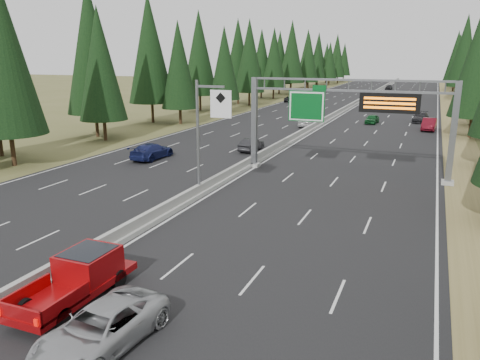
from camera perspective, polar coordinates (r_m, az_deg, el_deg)
road at (r=84.84m, az=12.38°, el=8.02°), size 32.00×260.00×0.08m
shoulder_right at (r=83.64m, az=24.54°, el=6.93°), size 3.60×260.00×0.06m
shoulder_left at (r=89.64m, az=1.00°, el=8.70°), size 3.60×260.00×0.06m
median_barrier at (r=84.80m, az=12.40°, el=8.27°), size 0.70×260.00×0.85m
sign_gantry at (r=38.58m, az=13.83°, el=7.98°), size 16.75×0.98×7.80m
hov_sign_pole at (r=31.68m, az=-4.26°, el=5.97°), size 2.80×0.50×8.00m
tree_row_left at (r=86.60m, az=-2.90°, el=14.84°), size 12.38×243.65×18.80m
silver_minivan at (r=17.02m, az=-16.55°, el=-16.90°), size 2.79×5.32×1.43m
red_pickup at (r=20.27m, az=-18.73°, el=-10.74°), size 2.02×5.64×1.84m
car_ahead_green at (r=71.60m, az=15.80°, el=7.17°), size 1.87×3.98×1.32m
car_ahead_dkred at (r=67.35m, az=22.07°, el=6.32°), size 1.99×4.95×1.60m
car_ahead_dkgrey at (r=75.35m, az=21.14°, el=7.15°), size 2.35×5.16×1.46m
car_ahead_white at (r=96.91m, az=16.38°, el=9.05°), size 2.70×5.51×1.51m
car_ahead_far at (r=148.52m, az=17.70°, el=10.74°), size 1.92×4.37×1.46m
car_onc_near at (r=48.60m, az=1.38°, el=4.31°), size 1.56×3.96×1.28m
car_onc_blue at (r=45.54m, az=-10.69°, el=3.49°), size 2.30×5.26×1.50m
car_onc_white at (r=66.45m, az=8.15°, el=7.10°), size 1.83×4.43×1.50m
car_onc_far at (r=103.69m, az=6.16°, el=9.83°), size 2.59×4.79×1.28m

